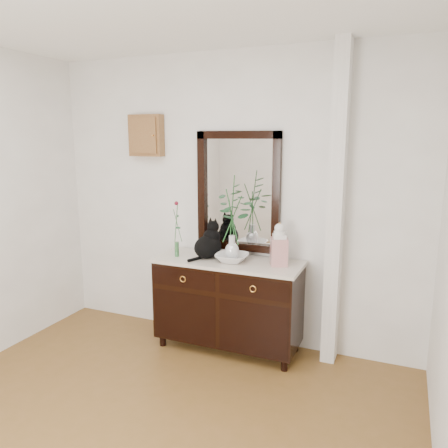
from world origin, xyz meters
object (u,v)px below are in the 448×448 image
at_px(cat, 208,239).
at_px(ginger_jar, 279,244).
at_px(sideboard, 228,300).
at_px(lotus_bowl, 232,258).

height_order(cat, ginger_jar, ginger_jar).
bearing_deg(cat, sideboard, 21.42).
xyz_separation_m(lotus_bowl, ginger_jar, (0.41, 0.06, 0.15)).
xyz_separation_m(sideboard, cat, (-0.20, 0.00, 0.55)).
distance_m(lotus_bowl, ginger_jar, 0.44).
xyz_separation_m(cat, lotus_bowl, (0.25, -0.03, -0.14)).
relative_size(sideboard, ginger_jar, 3.52).
height_order(sideboard, lotus_bowl, lotus_bowl).
bearing_deg(cat, lotus_bowl, 14.47).
distance_m(cat, lotus_bowl, 0.29).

